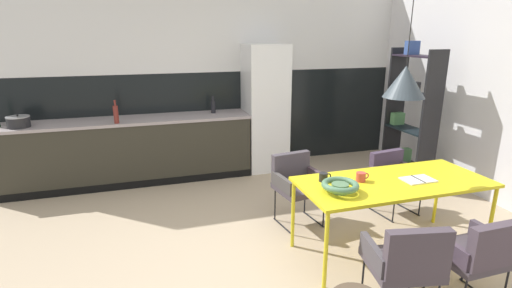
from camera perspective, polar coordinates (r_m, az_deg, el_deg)
name	(u,v)px	position (r m, az deg, el deg)	size (l,w,h in m)	color
ground_plane	(280,265)	(3.71, 3.53, -17.58)	(8.23, 8.23, 0.00)	tan
back_wall_splashback_dark	(214,120)	(6.10, -6.22, 3.62)	(6.33, 0.12, 1.50)	black
back_wall_panel_upper	(211,20)	(5.96, -6.68, 17.83)	(6.33, 0.12, 1.50)	silver
kitchen_counter	(129,151)	(5.72, -18.38, -0.96)	(3.44, 0.63, 0.92)	#2D2B22
refrigerator_column	(265,108)	(5.90, 1.37, 5.35)	(0.61, 0.60, 1.91)	silver
dining_table	(393,185)	(3.83, 19.80, -5.78)	(1.80, 0.78, 0.74)	gold
armchair_head_of_table	(296,179)	(4.28, 6.01, -5.20)	(0.54, 0.53, 0.78)	#3E373E
armchair_near_window	(407,259)	(3.04, 21.62, -15.64)	(0.56, 0.55, 0.80)	#3E373E
armchair_far_side	(393,174)	(4.81, 19.76, -4.18)	(0.54, 0.53, 0.71)	#3E373E
armchair_facing_counter	(479,250)	(3.41, 30.24, -13.50)	(0.50, 0.48, 0.77)	#3E373E
fruit_bowl	(340,186)	(3.39, 12.43, -6.10)	(0.32, 0.32, 0.09)	#4C704C
open_book	(418,180)	(3.90, 22.99, -4.91)	(0.29, 0.20, 0.02)	white
mug_white_ceramic	(324,177)	(3.62, 10.05, -4.88)	(0.12, 0.08, 0.08)	black
mug_glass_clear	(361,177)	(3.69, 15.39, -4.74)	(0.13, 0.09, 0.09)	#B23D33
cooking_pot	(18,122)	(5.69, -31.89, 2.83)	(0.27, 0.27, 0.17)	black
bottle_oil_tall	(116,114)	(5.36, -20.15, 4.22)	(0.06, 0.06, 0.31)	maroon
bottle_spice_small	(213,106)	(5.75, -6.40, 5.63)	(0.07, 0.07, 0.26)	black
open_shelf_unit	(410,113)	(5.79, 22.03, 4.28)	(0.30, 0.78, 1.97)	black
pendant_lamp_over_table_near	(405,82)	(3.60, 21.30, 8.66)	(0.36, 0.36, 1.43)	black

